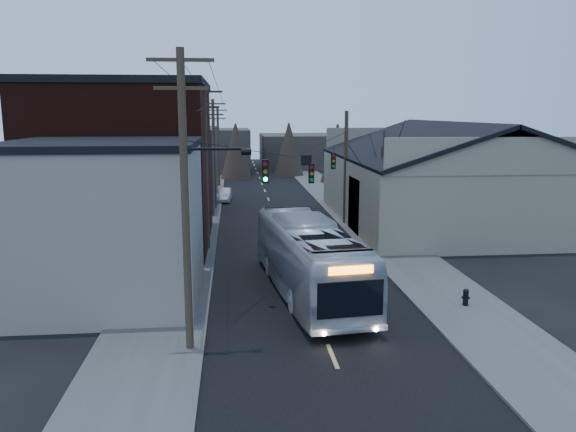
# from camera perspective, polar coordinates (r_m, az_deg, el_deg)

# --- Properties ---
(ground) EXTENTS (160.00, 160.00, 0.00)m
(ground) POSITION_cam_1_polar(r_m,az_deg,el_deg) (18.52, 5.67, -16.59)
(ground) COLOR black
(ground) RESTS_ON ground
(road_surface) EXTENTS (9.00, 110.00, 0.02)m
(road_surface) POSITION_cam_1_polar(r_m,az_deg,el_deg) (47.03, -1.41, 0.23)
(road_surface) COLOR black
(road_surface) RESTS_ON ground
(sidewalk_left) EXTENTS (4.00, 110.00, 0.12)m
(sidewalk_left) POSITION_cam_1_polar(r_m,az_deg,el_deg) (47.01, -9.34, 0.15)
(sidewalk_left) COLOR #474744
(sidewalk_left) RESTS_ON ground
(sidewalk_right) EXTENTS (4.00, 110.00, 0.12)m
(sidewalk_right) POSITION_cam_1_polar(r_m,az_deg,el_deg) (47.93, 6.36, 0.42)
(sidewalk_right) COLOR #474744
(sidewalk_right) RESTS_ON ground
(building_clapboard) EXTENTS (8.00, 8.00, 7.00)m
(building_clapboard) POSITION_cam_1_polar(r_m,az_deg,el_deg) (26.25, -17.92, -0.80)
(building_clapboard) COLOR gray
(building_clapboard) RESTS_ON ground
(building_brick) EXTENTS (10.00, 12.00, 10.00)m
(building_brick) POSITION_cam_1_polar(r_m,az_deg,el_deg) (36.92, -16.00, 4.81)
(building_brick) COLOR black
(building_brick) RESTS_ON ground
(building_left_far) EXTENTS (9.00, 14.00, 7.00)m
(building_left_far) POSITION_cam_1_polar(r_m,az_deg,el_deg) (52.75, -12.30, 4.94)
(building_left_far) COLOR #36302B
(building_left_far) RESTS_ON ground
(warehouse) EXTENTS (16.16, 20.60, 7.73)m
(warehouse) POSITION_cam_1_polar(r_m,az_deg,el_deg) (44.65, 15.97, 2.76)
(warehouse) COLOR #7D735B
(warehouse) RESTS_ON ground
(building_far_left) EXTENTS (10.00, 12.00, 6.00)m
(building_far_left) POSITION_cam_1_polar(r_m,az_deg,el_deg) (81.38, -7.48, 6.63)
(building_far_left) COLOR #36302B
(building_far_left) RESTS_ON ground
(building_far_right) EXTENTS (12.00, 14.00, 5.00)m
(building_far_right) POSITION_cam_1_polar(r_m,az_deg,el_deg) (86.97, 1.28, 6.64)
(building_far_right) COLOR #36302B
(building_far_right) RESTS_ON ground
(bare_tree) EXTENTS (0.40, 0.40, 7.20)m
(bare_tree) POSITION_cam_1_polar(r_m,az_deg,el_deg) (37.78, 9.59, 3.05)
(bare_tree) COLOR black
(bare_tree) RESTS_ON ground
(utility_lines) EXTENTS (11.24, 45.28, 10.50)m
(utility_lines) POSITION_cam_1_polar(r_m,az_deg,el_deg) (40.44, -5.26, 5.57)
(utility_lines) COLOR #382B1E
(utility_lines) RESTS_ON ground
(bus) EXTENTS (4.28, 12.59, 3.44)m
(bus) POSITION_cam_1_polar(r_m,az_deg,el_deg) (26.18, 2.14, -4.32)
(bus) COLOR #B0B5BC
(bus) RESTS_ON ground
(parked_car) EXTENTS (1.58, 3.88, 1.25)m
(parked_car) POSITION_cam_1_polar(r_m,az_deg,el_deg) (53.87, -6.54, 2.15)
(parked_car) COLOR #ADB0B5
(parked_car) RESTS_ON ground
(fire_hydrant) EXTENTS (0.37, 0.26, 0.75)m
(fire_hydrant) POSITION_cam_1_polar(r_m,az_deg,el_deg) (25.85, 17.61, -7.79)
(fire_hydrant) COLOR black
(fire_hydrant) RESTS_ON sidewalk_right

